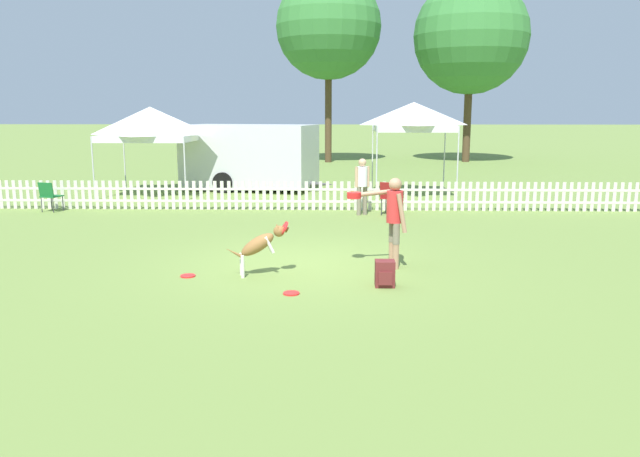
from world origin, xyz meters
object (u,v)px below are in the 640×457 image
handler_person (391,212)px  frisbee_near_handler (291,293)px  canopy_tent_secondary (414,117)px  equipment_trailer (250,155)px  canopy_tent_main (151,124)px  spectator_standing (362,181)px  frisbee_near_dog (188,276)px  leaping_dog (261,243)px  tree_left_grove (329,26)px  backpack_on_grass (385,274)px  tree_right_grove (471,37)px  folding_chair_blue_left (391,195)px  folding_chair_center (49,194)px

handler_person → frisbee_near_handler: handler_person is taller
canopy_tent_secondary → equipment_trailer: canopy_tent_secondary is taller
canopy_tent_main → spectator_standing: 7.81m
frisbee_near_dog → equipment_trailer: size_ratio=0.05×
handler_person → spectator_standing: bearing=-11.8°
leaping_dog → frisbee_near_handler: (0.57, -1.05, -0.53)m
frisbee_near_dog → equipment_trailer: (-0.60, 11.57, 1.16)m
frisbee_near_handler → tree_left_grove: (0.11, 24.33, 6.91)m
backpack_on_grass → canopy_tent_main: (-6.74, 10.65, 2.06)m
canopy_tent_main → tree_right_grove: bearing=47.0°
frisbee_near_handler → frisbee_near_dog: bearing=152.1°
frisbee_near_handler → canopy_tent_main: (-5.33, 11.11, 2.24)m
backpack_on_grass → canopy_tent_main: bearing=122.3°
handler_person → tree_right_grove: size_ratio=0.16×
folding_chair_blue_left → folding_chair_center: size_ratio=1.08×
tree_right_grove → backpack_on_grass: bearing=-103.9°
tree_left_grove → folding_chair_blue_left: bearing=-83.6°
equipment_trailer → canopy_tent_main: bearing=-141.8°
folding_chair_center → canopy_tent_main: bearing=-99.0°
canopy_tent_main → folding_chair_blue_left: bearing=-28.0°
folding_chair_center → handler_person: bearing=162.1°
folding_chair_blue_left → tree_left_grove: (-1.93, 17.14, 6.40)m
handler_person → backpack_on_grass: handler_person is taller
equipment_trailer → canopy_tent_secondary: bearing=-2.4°
canopy_tent_main → equipment_trailer: size_ratio=0.54×
folding_chair_center → folding_chair_blue_left: bearing=-165.5°
frisbee_near_dog → canopy_tent_main: size_ratio=0.09×
frisbee_near_dog → folding_chair_center: size_ratio=0.30×
folding_chair_center → tree_left_grove: 19.45m
spectator_standing → equipment_trailer: (-3.66, 5.30, 0.30)m
leaping_dog → folding_chair_center: leaping_dog is taller
spectator_standing → folding_chair_center: bearing=-27.3°
folding_chair_center → tree_right_grove: (14.49, 17.39, 5.97)m
frisbee_near_handler → tree_left_grove: bearing=89.7°
backpack_on_grass → folding_chair_blue_left: 6.77m
folding_chair_center → spectator_standing: 8.34m
frisbee_near_handler → backpack_on_grass: size_ratio=0.60×
backpack_on_grass → folding_chair_center: bearing=140.5°
frisbee_near_dog → spectator_standing: bearing=64.0°
folding_chair_blue_left → leaping_dog: bearing=86.4°
frisbee_near_dog → canopy_tent_main: canopy_tent_main is taller
folding_chair_center → tree_left_grove: (7.14, 16.91, 6.44)m
frisbee_near_handler → equipment_trailer: bearing=100.7°
handler_person → canopy_tent_secondary: canopy_tent_secondary is taller
frisbee_near_handler → spectator_standing: bearing=79.8°
frisbee_near_dog → tree_left_grove: (1.87, 23.40, 6.91)m
canopy_tent_main → canopy_tent_secondary: (8.34, -0.09, 0.22)m
equipment_trailer → handler_person: bearing=-57.0°
handler_person → frisbee_near_handler: size_ratio=6.35×
tree_right_grove → leaping_dog: bearing=-108.7°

